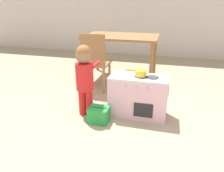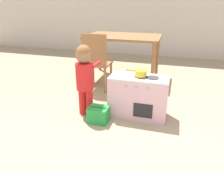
{
  "view_description": "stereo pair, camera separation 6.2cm",
  "coord_description": "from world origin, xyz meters",
  "px_view_note": "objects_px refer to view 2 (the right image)",
  "views": [
    {
      "loc": [
        0.41,
        -1.43,
        1.3
      ],
      "look_at": [
        -0.2,
        0.84,
        0.37
      ],
      "focal_mm": 35.0,
      "sensor_mm": 36.0,
      "label": 1
    },
    {
      "loc": [
        0.47,
        -1.42,
        1.3
      ],
      "look_at": [
        -0.2,
        0.84,
        0.37
      ],
      "focal_mm": 35.0,
      "sensor_mm": 36.0,
      "label": 2
    }
  ],
  "objects_px": {
    "toy_pot": "(141,73)",
    "child_figure": "(85,72)",
    "toy_basket": "(98,114)",
    "dining_table": "(123,41)",
    "play_kitchen": "(138,97)",
    "dining_chair_near": "(97,61)"
  },
  "relations": [
    {
      "from": "toy_basket",
      "to": "dining_chair_near",
      "type": "height_order",
      "value": "dining_chair_near"
    },
    {
      "from": "play_kitchen",
      "to": "dining_chair_near",
      "type": "height_order",
      "value": "dining_chair_near"
    },
    {
      "from": "toy_pot",
      "to": "child_figure",
      "type": "bearing_deg",
      "value": -167.29
    },
    {
      "from": "toy_pot",
      "to": "dining_table",
      "type": "relative_size",
      "value": 0.19
    },
    {
      "from": "toy_pot",
      "to": "child_figure",
      "type": "xyz_separation_m",
      "value": [
        -0.62,
        -0.14,
        -0.01
      ]
    },
    {
      "from": "toy_pot",
      "to": "toy_basket",
      "type": "xyz_separation_m",
      "value": [
        -0.42,
        -0.27,
        -0.45
      ]
    },
    {
      "from": "play_kitchen",
      "to": "toy_pot",
      "type": "bearing_deg",
      "value": 2.05
    },
    {
      "from": "toy_pot",
      "to": "toy_basket",
      "type": "distance_m",
      "value": 0.67
    },
    {
      "from": "toy_pot",
      "to": "toy_basket",
      "type": "height_order",
      "value": "toy_pot"
    },
    {
      "from": "toy_basket",
      "to": "dining_table",
      "type": "xyz_separation_m",
      "value": [
        -0.1,
        1.56,
        0.56
      ]
    },
    {
      "from": "play_kitchen",
      "to": "child_figure",
      "type": "distance_m",
      "value": 0.68
    },
    {
      "from": "toy_basket",
      "to": "dining_table",
      "type": "height_order",
      "value": "dining_table"
    },
    {
      "from": "child_figure",
      "to": "play_kitchen",
      "type": "bearing_deg",
      "value": 12.94
    },
    {
      "from": "toy_pot",
      "to": "child_figure",
      "type": "distance_m",
      "value": 0.63
    },
    {
      "from": "dining_table",
      "to": "dining_chair_near",
      "type": "height_order",
      "value": "dining_chair_near"
    },
    {
      "from": "play_kitchen",
      "to": "dining_table",
      "type": "distance_m",
      "value": 1.44
    },
    {
      "from": "toy_basket",
      "to": "dining_table",
      "type": "relative_size",
      "value": 0.18
    },
    {
      "from": "toy_pot",
      "to": "dining_table",
      "type": "xyz_separation_m",
      "value": [
        -0.52,
        1.29,
        0.11
      ]
    },
    {
      "from": "dining_chair_near",
      "to": "toy_pot",
      "type": "bearing_deg",
      "value": -39.37
    },
    {
      "from": "dining_chair_near",
      "to": "toy_basket",
      "type": "bearing_deg",
      "value": -69.26
    },
    {
      "from": "toy_pot",
      "to": "dining_table",
      "type": "distance_m",
      "value": 1.4
    },
    {
      "from": "toy_basket",
      "to": "play_kitchen",
      "type": "bearing_deg",
      "value": 33.39
    }
  ]
}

